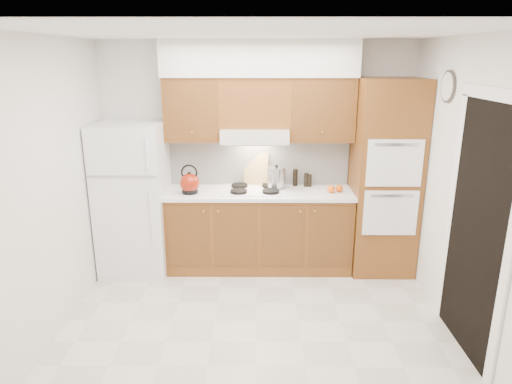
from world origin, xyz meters
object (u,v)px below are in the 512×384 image
fridge (134,199)px  kettle (190,183)px  oven_cabinet (384,178)px  stock_pot (276,177)px

fridge → kettle: 0.68m
oven_cabinet → stock_pot: bearing=174.8°
oven_cabinet → kettle: (-2.19, -0.08, -0.04)m
fridge → oven_cabinet: (2.85, 0.03, 0.24)m
oven_cabinet → stock_pot: (-1.22, 0.11, -0.02)m
oven_cabinet → kettle: 2.19m
oven_cabinet → kettle: size_ratio=9.98×
kettle → stock_pot: bearing=7.6°
kettle → stock_pot: (0.98, 0.19, 0.02)m
stock_pot → oven_cabinet: bearing=-5.2°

